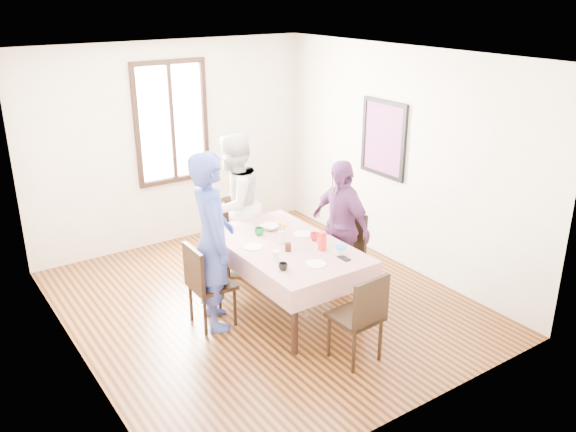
% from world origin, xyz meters
% --- Properties ---
extents(ground, '(4.50, 4.50, 0.00)m').
position_xyz_m(ground, '(0.00, 0.00, 0.00)').
color(ground, black).
rests_on(ground, ground).
extents(back_wall, '(4.00, 0.00, 4.00)m').
position_xyz_m(back_wall, '(0.00, 2.25, 1.35)').
color(back_wall, beige).
rests_on(back_wall, ground).
extents(right_wall, '(0.00, 4.50, 4.50)m').
position_xyz_m(right_wall, '(2.00, 0.00, 1.35)').
color(right_wall, beige).
rests_on(right_wall, ground).
extents(window_frame, '(1.02, 0.06, 1.62)m').
position_xyz_m(window_frame, '(0.00, 2.23, 1.65)').
color(window_frame, black).
rests_on(window_frame, back_wall).
extents(window_pane, '(0.90, 0.02, 1.50)m').
position_xyz_m(window_pane, '(0.00, 2.24, 1.65)').
color(window_pane, white).
rests_on(window_pane, back_wall).
extents(art_poster, '(0.04, 0.76, 0.96)m').
position_xyz_m(art_poster, '(1.98, 0.30, 1.55)').
color(art_poster, red).
rests_on(art_poster, right_wall).
extents(dining_table, '(0.97, 1.69, 0.75)m').
position_xyz_m(dining_table, '(0.14, -0.23, 0.38)').
color(dining_table, black).
rests_on(dining_table, ground).
extents(tablecloth, '(1.09, 1.81, 0.01)m').
position_xyz_m(tablecloth, '(0.14, -0.23, 0.76)').
color(tablecloth, '#63070D').
rests_on(tablecloth, dining_table).
extents(chair_left, '(0.43, 0.43, 0.91)m').
position_xyz_m(chair_left, '(-0.67, -0.07, 0.46)').
color(chair_left, black).
rests_on(chair_left, ground).
extents(chair_right, '(0.45, 0.45, 0.91)m').
position_xyz_m(chair_right, '(0.95, -0.18, 0.46)').
color(chair_right, black).
rests_on(chair_right, ground).
extents(chair_far, '(0.44, 0.44, 0.91)m').
position_xyz_m(chair_far, '(0.14, 0.93, 0.46)').
color(chair_far, black).
rests_on(chair_far, ground).
extents(chair_near, '(0.45, 0.45, 0.91)m').
position_xyz_m(chair_near, '(0.14, -1.39, 0.46)').
color(chair_near, black).
rests_on(chair_near, ground).
extents(person_left, '(0.62, 0.78, 1.86)m').
position_xyz_m(person_left, '(-0.65, -0.07, 0.93)').
color(person_left, '#344297').
rests_on(person_left, ground).
extents(person_far, '(1.04, 0.95, 1.74)m').
position_xyz_m(person_far, '(0.14, 0.91, 0.87)').
color(person_far, beige).
rests_on(person_far, ground).
extents(person_right, '(0.42, 0.92, 1.55)m').
position_xyz_m(person_right, '(0.93, -0.18, 0.78)').
color(person_right, '#673469').
rests_on(person_right, ground).
extents(mug_black, '(0.11, 0.11, 0.07)m').
position_xyz_m(mug_black, '(-0.22, -0.72, 0.80)').
color(mug_black, black).
rests_on(mug_black, tablecloth).
extents(mug_flag, '(0.10, 0.10, 0.09)m').
position_xyz_m(mug_flag, '(0.46, -0.32, 0.81)').
color(mug_flag, red).
rests_on(mug_flag, tablecloth).
extents(mug_green, '(0.15, 0.15, 0.08)m').
position_xyz_m(mug_green, '(0.05, 0.15, 0.80)').
color(mug_green, '#0C7226').
rests_on(mug_green, tablecloth).
extents(serving_bowl, '(0.27, 0.27, 0.05)m').
position_xyz_m(serving_bowl, '(0.24, 0.22, 0.79)').
color(serving_bowl, white).
rests_on(serving_bowl, tablecloth).
extents(juice_carton, '(0.06, 0.06, 0.20)m').
position_xyz_m(juice_carton, '(0.37, -0.57, 0.86)').
color(juice_carton, red).
rests_on(juice_carton, tablecloth).
extents(butter_tub, '(0.13, 0.13, 0.07)m').
position_xyz_m(butter_tub, '(0.48, -0.74, 0.80)').
color(butter_tub, white).
rests_on(butter_tub, tablecloth).
extents(jam_jar, '(0.06, 0.06, 0.09)m').
position_xyz_m(jam_jar, '(0.07, -0.39, 0.81)').
color(jam_jar, black).
rests_on(jam_jar, tablecloth).
extents(drinking_glass, '(0.07, 0.07, 0.10)m').
position_xyz_m(drinking_glass, '(-0.16, -0.50, 0.81)').
color(drinking_glass, silver).
rests_on(drinking_glass, tablecloth).
extents(smartphone, '(0.07, 0.15, 0.01)m').
position_xyz_m(smartphone, '(0.43, -0.86, 0.77)').
color(smartphone, black).
rests_on(smartphone, tablecloth).
extents(flower_vase, '(0.07, 0.07, 0.14)m').
position_xyz_m(flower_vase, '(0.13, -0.18, 0.83)').
color(flower_vase, silver).
rests_on(flower_vase, tablecloth).
extents(plate_left, '(0.20, 0.20, 0.01)m').
position_xyz_m(plate_left, '(-0.18, -0.11, 0.77)').
color(plate_left, white).
rests_on(plate_left, tablecloth).
extents(plate_right, '(0.20, 0.20, 0.01)m').
position_xyz_m(plate_right, '(0.45, -0.11, 0.77)').
color(plate_right, white).
rests_on(plate_right, tablecloth).
extents(plate_near, '(0.20, 0.20, 0.01)m').
position_xyz_m(plate_near, '(0.12, -0.81, 0.77)').
color(plate_near, white).
rests_on(plate_near, tablecloth).
extents(butter_lid, '(0.12, 0.12, 0.01)m').
position_xyz_m(butter_lid, '(0.48, -0.74, 0.83)').
color(butter_lid, blue).
rests_on(butter_lid, butter_tub).
extents(flower_bunch, '(0.09, 0.09, 0.10)m').
position_xyz_m(flower_bunch, '(0.13, -0.18, 0.95)').
color(flower_bunch, yellow).
rests_on(flower_bunch, flower_vase).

